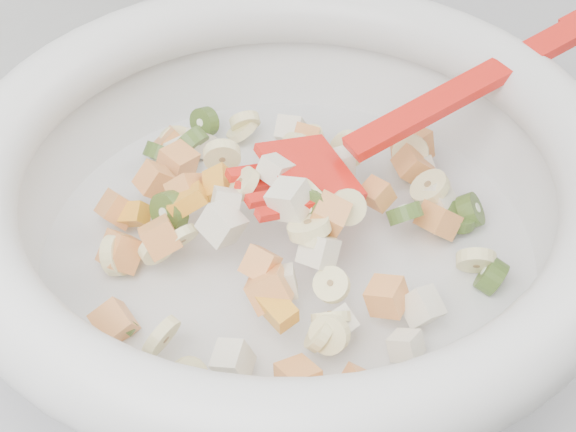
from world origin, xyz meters
TOP-DOWN VIEW (x-y plane):
  - mixing_bowl at (0.14, 1.40)m, footprint 0.46×0.43m

SIDE VIEW (x-z plane):
  - mixing_bowl at x=0.14m, z-range 0.90..1.03m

